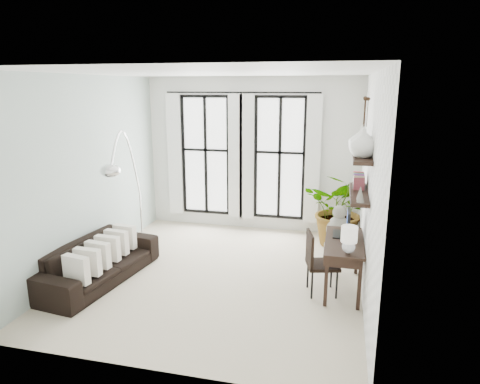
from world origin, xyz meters
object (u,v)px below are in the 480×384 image
(sofa, at_px, (98,261))
(arc_lamp, at_px, (125,160))
(desk, at_px, (344,245))
(desk_chair, at_px, (317,259))
(plant, at_px, (341,209))
(buddha, at_px, (338,233))

(sofa, bearing_deg, arc_lamp, 0.91)
(desk, height_order, desk_chair, desk)
(sofa, height_order, desk_chair, desk_chair)
(sofa, distance_m, arc_lamp, 1.72)
(sofa, relative_size, desk, 1.68)
(sofa, xyz_separation_m, desk, (3.75, 0.54, 0.40))
(sofa, height_order, plant, plant)
(sofa, bearing_deg, desk_chair, -76.28)
(desk, distance_m, arc_lamp, 3.81)
(arc_lamp, distance_m, buddha, 4.02)
(arc_lamp, bearing_deg, desk, -5.26)
(sofa, bearing_deg, desk, -74.23)
(plant, distance_m, desk, 1.92)
(plant, relative_size, buddha, 1.61)
(plant, xyz_separation_m, desk, (0.05, -1.91, -0.00))
(plant, relative_size, arc_lamp, 0.63)
(sofa, bearing_deg, buddha, -52.66)
(plant, xyz_separation_m, arc_lamp, (-3.59, -1.58, 1.07))
(plant, bearing_deg, desk_chair, -98.73)
(plant, bearing_deg, buddha, -95.05)
(desk, distance_m, desk_chair, 0.45)
(desk_chair, relative_size, buddha, 1.05)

